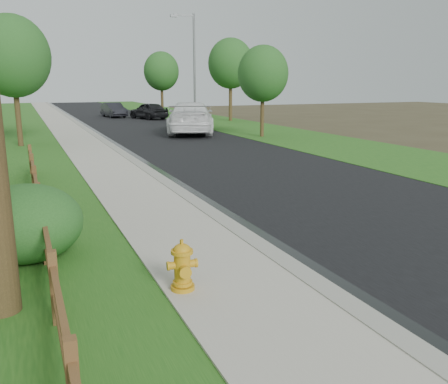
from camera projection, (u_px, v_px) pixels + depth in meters
name	position (u px, v px, depth m)	size (l,w,h in m)	color
ground	(409.00, 377.00, 5.41)	(120.00, 120.00, 0.00)	#3C3420
road	(133.00, 124.00, 38.52)	(8.00, 90.00, 0.02)	black
curb	(79.00, 125.00, 36.90)	(0.40, 90.00, 0.12)	gray
wet_gutter	(84.00, 125.00, 37.04)	(0.50, 90.00, 0.00)	black
sidewalk	(62.00, 125.00, 36.41)	(2.20, 90.00, 0.10)	#ADA696
grass_strip	(36.00, 127.00, 35.68)	(1.60, 90.00, 0.06)	#1E5017
verge_far	(212.00, 121.00, 41.16)	(6.00, 90.00, 0.04)	#1E5017
ranch_fence	(42.00, 217.00, 9.63)	(0.12, 16.92, 1.10)	#543A1C
fire_hydrant	(182.00, 267.00, 7.39)	(0.54, 0.43, 0.82)	#C78917
white_suv	(191.00, 118.00, 30.80)	(2.86, 7.04, 2.04)	white
dark_car_mid	(149.00, 111.00, 43.08)	(1.77, 4.41, 1.50)	black
dark_car_far	(114.00, 110.00, 45.41)	(1.46, 4.18, 1.38)	black
streetlight	(192.00, 63.00, 35.78)	(1.91, 0.24, 8.28)	slate
shrub_b	(26.00, 223.00, 8.81)	(2.08, 2.08, 1.46)	#214F1C
tree_near_left	(12.00, 56.00, 23.76)	(3.73, 3.73, 6.62)	#372A16
tree_near_right	(263.00, 74.00, 28.23)	(3.03, 3.03, 5.46)	#372A16
tree_mid_right	(231.00, 64.00, 40.07)	(3.83, 3.83, 6.95)	#372A16
tree_far_right	(161.00, 71.00, 45.18)	(3.34, 3.34, 6.16)	#372A16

